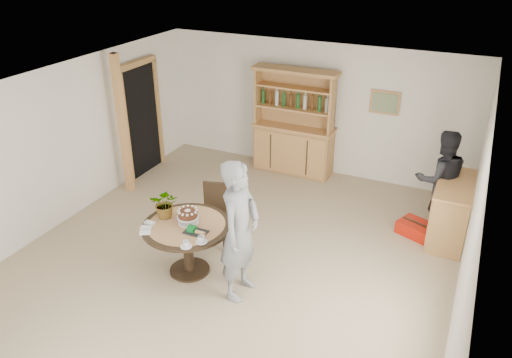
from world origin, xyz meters
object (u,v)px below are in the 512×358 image
object	(u,v)px
sideboard	(451,211)
adult_person	(440,180)
teen_boy	(240,231)
red_suitcase	(418,230)
hutch	(294,138)
dining_chair	(216,210)
dining_table	(187,234)

from	to	relation	value
sideboard	adult_person	xyz separation A→B (m)	(-0.25, 0.28, 0.34)
teen_boy	red_suitcase	world-z (taller)	teen_boy
teen_boy	adult_person	size ratio (longest dim) A/B	1.16
sideboard	red_suitcase	distance (m)	0.57
hutch	teen_boy	world-z (taller)	hutch
sideboard	dining_chair	size ratio (longest dim) A/B	1.33
dining_chair	teen_boy	bearing A→B (deg)	-61.84
sideboard	dining_chair	distance (m)	3.56
red_suitcase	dining_table	bearing A→B (deg)	-117.86
adult_person	red_suitcase	distance (m)	0.84
dining_chair	red_suitcase	world-z (taller)	dining_chair
hutch	dining_table	xyz separation A→B (m)	(-0.12, -3.66, -0.08)
hutch	dining_table	bearing A→B (deg)	-91.92
sideboard	red_suitcase	world-z (taller)	sideboard
dining_table	dining_chair	distance (m)	0.83
dining_table	dining_chair	world-z (taller)	dining_chair
hutch	dining_chair	xyz separation A→B (m)	(-0.14, -2.83, -0.15)
hutch	red_suitcase	bearing A→B (deg)	-27.57
adult_person	red_suitcase	world-z (taller)	adult_person
teen_boy	adult_person	xyz separation A→B (m)	(2.07, 2.80, -0.13)
hutch	dining_table	size ratio (longest dim) A/B	1.70
hutch	red_suitcase	distance (m)	3.02
hutch	dining_table	distance (m)	3.66
red_suitcase	adult_person	bearing A→B (deg)	90.56
teen_boy	red_suitcase	bearing A→B (deg)	-37.83
dining_table	adult_person	xyz separation A→B (m)	(2.92, 2.70, 0.21)
dining_chair	hutch	bearing A→B (deg)	72.05
sideboard	teen_boy	distance (m)	3.45
hutch	sideboard	distance (m)	3.29
dining_table	red_suitcase	distance (m)	3.61
dining_chair	adult_person	xyz separation A→B (m)	(2.94, 1.87, 0.28)
hutch	adult_person	size ratio (longest dim) A/B	1.25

